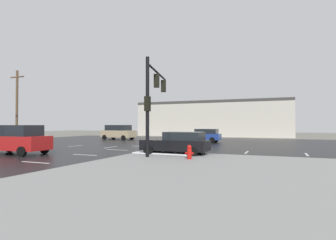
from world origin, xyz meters
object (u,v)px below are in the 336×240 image
Objects in this scene: utility_pole_far at (17,104)px; sedan_blue at (202,135)px; traffic_signal_mast at (153,93)px; suv_tan at (118,132)px; sedan_black at (177,143)px; suv_red at (15,139)px; fire_hydrant at (189,152)px.

sedan_blue is at bearing 18.39° from utility_pole_far.
suv_tan is at bearing 26.37° from traffic_signal_mast.
traffic_signal_mast is at bearing 91.63° from sedan_blue.
suv_tan is 1.08× the size of sedan_black.
sedan_blue is at bearing -2.81° from suv_tan.
suv_red is at bearing 62.48° from sedan_blue.
traffic_signal_mast is at bearing -166.92° from suv_red.
sedan_black is at bearing -164.94° from suv_red.
sedan_black is at bearing 97.55° from sedan_blue.
suv_tan is 1.09× the size of sedan_blue.
suv_red is at bearing -73.62° from suv_tan.
suv_tan is 21.08m from sedan_black.
utility_pole_far is at bearing 160.35° from fire_hydrant.
suv_red is 0.56× the size of utility_pole_far.
suv_tan reaches higher than fire_hydrant.
suv_tan is 12.70m from sedan_blue.
sedan_black is at bearing -15.42° from utility_pole_far.
sedan_blue reaches higher than fire_hydrant.
sedan_blue is at bearing -120.76° from suv_red.
traffic_signal_mast reaches higher than sedan_black.
utility_pole_far is (-25.02, 8.93, 4.05)m from fire_hydrant.
utility_pole_far is at bearing 58.85° from traffic_signal_mast.
fire_hydrant is 0.17× the size of sedan_blue.
suv_tan is 19.32m from suv_red.
sedan_black is at bearing -71.91° from traffic_signal_mast.
suv_red is 1.08× the size of sedan_black.
sedan_blue is (12.58, -1.71, -0.24)m from suv_tan.
traffic_signal_mast reaches higher than suv_red.
suv_red reaches higher than sedan_blue.
fire_hydrant is at bearing -19.65° from utility_pole_far.
sedan_blue is 13.70m from sedan_black.
fire_hydrant is 12.41m from suv_red.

